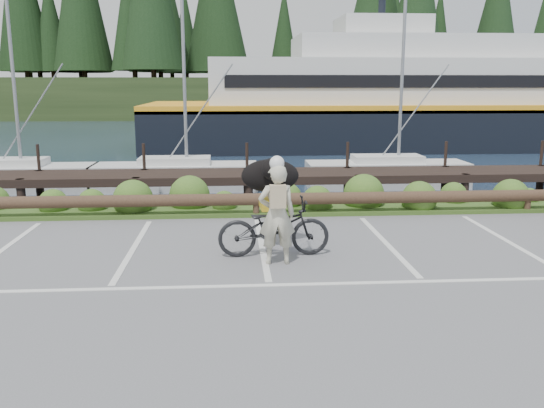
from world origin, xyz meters
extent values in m
plane|color=#5D5D5F|center=(0.00, 0.00, 0.00)|extent=(72.00, 72.00, 0.00)
plane|color=#1B2B41|center=(0.00, 48.00, -1.20)|extent=(160.00, 160.00, 0.00)
cube|color=#3D5B21|center=(0.00, 5.30, 0.05)|extent=(34.00, 1.60, 0.10)
imported|color=black|center=(0.20, 1.28, 0.56)|extent=(2.17, 0.83, 1.13)
imported|color=beige|center=(0.22, 0.78, 0.93)|extent=(0.69, 0.47, 1.85)
ellipsoid|color=black|center=(0.17, 1.96, 1.46)|extent=(0.61, 1.18, 0.67)
camera|label=1|loc=(-0.58, -9.40, 3.27)|focal=38.00mm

